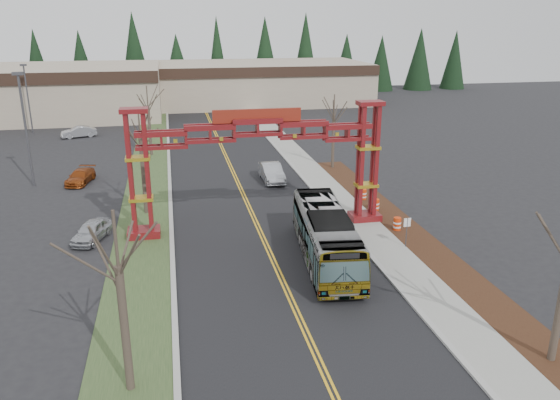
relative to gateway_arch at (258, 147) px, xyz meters
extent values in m
plane|color=black|center=(0.00, -18.00, -5.98)|extent=(200.00, 200.00, 0.00)
cube|color=black|center=(0.00, 7.00, -5.97)|extent=(12.00, 110.00, 0.02)
cube|color=gold|center=(-0.12, 7.00, -5.96)|extent=(0.12, 100.00, 0.01)
cube|color=gold|center=(0.12, 7.00, -5.96)|extent=(0.12, 100.00, 0.01)
cube|color=#A8A7A3|center=(6.15, 7.00, -5.91)|extent=(0.30, 110.00, 0.15)
cube|color=gray|center=(7.60, 7.00, -5.91)|extent=(2.60, 110.00, 0.14)
cube|color=black|center=(10.20, -8.00, -5.92)|extent=(2.60, 50.00, 0.12)
cube|color=#2D4422|center=(-8.00, 7.00, -5.94)|extent=(4.00, 110.00, 0.08)
cube|color=#A8A7A3|center=(-6.15, 7.00, -5.91)|extent=(0.30, 110.00, 0.15)
cube|color=#60120C|center=(-8.00, 0.00, -5.68)|extent=(2.20, 1.60, 0.60)
cube|color=#60120C|center=(-8.55, -0.35, -1.38)|extent=(0.28, 0.28, 8.00)
cube|color=#60120C|center=(-7.45, -0.35, -1.38)|extent=(0.28, 0.28, 8.00)
cube|color=#60120C|center=(-8.55, 0.35, -1.38)|extent=(0.28, 0.28, 8.00)
cube|color=#60120C|center=(-7.45, 0.35, -1.38)|extent=(0.28, 0.28, 8.00)
cube|color=gold|center=(-8.00, 0.00, -3.18)|extent=(1.60, 1.10, 0.22)
cube|color=gold|center=(-8.00, 0.00, -0.38)|extent=(1.60, 1.10, 0.22)
cube|color=#60120C|center=(-8.00, 0.00, 2.77)|extent=(1.80, 1.20, 0.30)
cube|color=#60120C|center=(8.00, 0.00, -5.68)|extent=(2.20, 1.60, 0.60)
cube|color=#60120C|center=(7.45, -0.35, -1.38)|extent=(0.28, 0.28, 8.00)
cube|color=#60120C|center=(8.55, -0.35, -1.38)|extent=(0.28, 0.28, 8.00)
cube|color=#60120C|center=(7.45, 0.35, -1.38)|extent=(0.28, 0.28, 8.00)
cube|color=#60120C|center=(8.55, 0.35, -1.38)|extent=(0.28, 0.28, 8.00)
cube|color=gold|center=(8.00, 0.00, -3.18)|extent=(1.60, 1.10, 0.22)
cube|color=gold|center=(8.00, 0.00, -0.38)|extent=(1.60, 1.10, 0.22)
cube|color=#60120C|center=(8.00, 0.00, 2.77)|extent=(1.80, 1.20, 0.30)
cube|color=#60120C|center=(0.00, 0.00, 1.52)|extent=(16.00, 0.90, 1.00)
cube|color=#60120C|center=(0.00, 0.00, 0.62)|extent=(16.00, 0.90, 0.60)
cube|color=maroon|center=(0.00, 0.00, 2.17)|extent=(6.00, 0.25, 0.90)
cube|color=tan|center=(-30.00, 54.00, -2.23)|extent=(46.00, 22.00, 7.50)
cube|color=tan|center=(10.00, 62.00, -2.48)|extent=(38.00, 20.00, 7.00)
cube|color=black|center=(10.00, 51.90, 0.22)|extent=(38.00, 0.40, 1.60)
cone|color=black|center=(-29.50, 74.00, 0.52)|extent=(5.60, 5.60, 13.00)
cylinder|color=#382D26|center=(-29.50, 74.00, -5.18)|extent=(0.80, 0.80, 1.60)
cone|color=black|center=(-21.00, 74.00, 0.52)|extent=(5.60, 5.60, 13.00)
cylinder|color=#382D26|center=(-21.00, 74.00, -5.18)|extent=(0.80, 0.80, 1.60)
cone|color=black|center=(-12.50, 74.00, 0.52)|extent=(5.60, 5.60, 13.00)
cylinder|color=#382D26|center=(-12.50, 74.00, -5.18)|extent=(0.80, 0.80, 1.60)
cone|color=black|center=(-4.00, 74.00, 0.52)|extent=(5.60, 5.60, 13.00)
cylinder|color=#382D26|center=(-4.00, 74.00, -5.18)|extent=(0.80, 0.80, 1.60)
cone|color=black|center=(4.50, 74.00, 0.52)|extent=(5.60, 5.60, 13.00)
cylinder|color=#382D26|center=(4.50, 74.00, -5.18)|extent=(0.80, 0.80, 1.60)
cone|color=black|center=(13.00, 74.00, 0.52)|extent=(5.60, 5.60, 13.00)
cylinder|color=#382D26|center=(13.00, 74.00, -5.18)|extent=(0.80, 0.80, 1.60)
cone|color=black|center=(21.50, 74.00, 0.52)|extent=(5.60, 5.60, 13.00)
cylinder|color=#382D26|center=(21.50, 74.00, -5.18)|extent=(0.80, 0.80, 1.60)
cone|color=black|center=(30.00, 74.00, 0.52)|extent=(5.60, 5.60, 13.00)
cylinder|color=#382D26|center=(30.00, 74.00, -5.18)|extent=(0.80, 0.80, 1.60)
cone|color=black|center=(38.50, 74.00, 0.52)|extent=(5.60, 5.60, 13.00)
cylinder|color=#382D26|center=(38.50, 74.00, -5.18)|extent=(0.80, 0.80, 1.60)
cone|color=black|center=(47.00, 74.00, 0.52)|extent=(5.60, 5.60, 13.00)
cylinder|color=#382D26|center=(47.00, 74.00, -5.18)|extent=(0.80, 0.80, 1.60)
cone|color=black|center=(55.50, 74.00, 0.52)|extent=(5.60, 5.60, 13.00)
cylinder|color=#382D26|center=(55.50, 74.00, -5.18)|extent=(0.80, 0.80, 1.60)
imported|color=#9B9DA3|center=(3.21, -6.11, -4.36)|extent=(3.96, 11.87, 3.24)
imported|color=#A5A8AD|center=(3.15, 11.73, -5.16)|extent=(1.81, 5.04, 1.65)
imported|color=#ABAEB3|center=(-11.44, 0.08, -5.31)|extent=(2.76, 4.26, 1.35)
imported|color=#8E3C13|center=(-14.12, 14.50, -5.36)|extent=(2.63, 4.57, 1.25)
imported|color=#B6B8BF|center=(-17.24, 35.94, -5.28)|extent=(4.53, 2.66, 1.41)
cylinder|color=#382D26|center=(-8.00, -16.68, -3.23)|extent=(0.34, 0.34, 5.51)
cylinder|color=#382D26|center=(-8.00, -16.68, 0.59)|extent=(0.13, 0.13, 2.33)
cylinder|color=#382D26|center=(-8.00, 4.89, -3.01)|extent=(0.31, 0.31, 5.94)
cylinder|color=#382D26|center=(-8.00, 4.89, 0.92)|extent=(0.12, 0.12, 2.12)
cylinder|color=#382D26|center=(-8.00, 24.20, -3.24)|extent=(0.32, 0.32, 5.49)
cylinder|color=#382D26|center=(-8.00, 24.20, 0.51)|extent=(0.12, 0.12, 2.22)
cylinder|color=#382D26|center=(10.00, 15.00, -3.26)|extent=(0.30, 0.30, 5.45)
cylinder|color=#382D26|center=(10.00, 15.00, 0.39)|extent=(0.11, 0.11, 2.04)
cylinder|color=#3F3F44|center=(-18.16, 14.48, -1.07)|extent=(0.22, 0.22, 9.82)
cube|color=#3F3F44|center=(-18.16, 14.48, 3.95)|extent=(0.87, 0.44, 0.27)
cylinder|color=#3F3F44|center=(-23.66, 40.23, -1.66)|extent=(0.19, 0.19, 8.65)
cube|color=#3F3F44|center=(-23.66, 40.23, 2.76)|extent=(0.77, 0.38, 0.24)
cylinder|color=#3F3F44|center=(8.86, -5.46, -4.92)|extent=(0.06, 0.06, 2.12)
cube|color=white|center=(8.86, -5.46, -4.15)|extent=(0.48, 0.06, 0.58)
cylinder|color=red|center=(9.52, -2.47, -5.47)|extent=(0.53, 0.53, 1.02)
cylinder|color=white|center=(9.52, -2.47, -5.32)|extent=(0.55, 0.55, 0.12)
cylinder|color=white|center=(9.52, -2.47, -5.62)|extent=(0.55, 0.55, 0.12)
cylinder|color=red|center=(9.56, 1.80, -5.48)|extent=(0.53, 0.53, 1.01)
cylinder|color=white|center=(9.56, 1.80, -5.33)|extent=(0.55, 0.55, 0.12)
cylinder|color=white|center=(9.56, 1.80, -5.63)|extent=(0.55, 0.55, 0.12)
cylinder|color=red|center=(9.54, 4.59, -5.50)|extent=(0.50, 0.50, 0.97)
cylinder|color=white|center=(9.54, 4.59, -5.35)|extent=(0.52, 0.52, 0.12)
cylinder|color=white|center=(9.54, 4.59, -5.64)|extent=(0.52, 0.52, 0.12)
camera|label=1|loc=(-5.75, -36.12, 8.33)|focal=35.00mm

